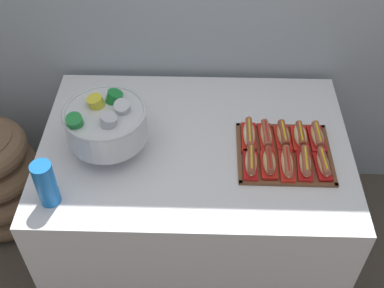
{
  "coord_description": "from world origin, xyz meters",
  "views": [
    {
      "loc": [
        0.03,
        -1.52,
        2.3
      ],
      "look_at": [
        -0.01,
        -0.03,
        0.79
      ],
      "focal_mm": 45.46,
      "sensor_mm": 36.0,
      "label": 1
    }
  ],
  "objects_px": {
    "hot_dog_8": "(300,136)",
    "serving_tray": "(284,154)",
    "punch_bowl": "(106,123)",
    "cup_stack": "(46,184)",
    "hot_dog_1": "(269,163)",
    "hot_dog_0": "(251,162)",
    "hot_dog_2": "(287,163)",
    "hot_dog_5": "(249,135)",
    "hot_dog_4": "(323,164)",
    "hot_dog_7": "(283,135)",
    "hot_dog_9": "(317,136)",
    "hot_dog_3": "(305,163)",
    "buffet_table": "(195,195)",
    "hot_dog_6": "(266,135)"
  },
  "relations": [
    {
      "from": "hot_dog_1",
      "to": "hot_dog_7",
      "type": "xyz_separation_m",
      "value": [
        0.08,
        0.16,
        0.0
      ]
    },
    {
      "from": "hot_dog_0",
      "to": "punch_bowl",
      "type": "relative_size",
      "value": 0.5
    },
    {
      "from": "cup_stack",
      "to": "hot_dog_2",
      "type": "bearing_deg",
      "value": 11.56
    },
    {
      "from": "hot_dog_6",
      "to": "punch_bowl",
      "type": "relative_size",
      "value": 0.51
    },
    {
      "from": "hot_dog_0",
      "to": "hot_dog_6",
      "type": "bearing_deg",
      "value": 65.16
    },
    {
      "from": "hot_dog_4",
      "to": "hot_dog_8",
      "type": "distance_m",
      "value": 0.18
    },
    {
      "from": "hot_dog_2",
      "to": "hot_dog_3",
      "type": "bearing_deg",
      "value": -0.39
    },
    {
      "from": "hot_dog_5",
      "to": "cup_stack",
      "type": "relative_size",
      "value": 0.89
    },
    {
      "from": "punch_bowl",
      "to": "cup_stack",
      "type": "bearing_deg",
      "value": -123.04
    },
    {
      "from": "hot_dog_0",
      "to": "hot_dog_9",
      "type": "height_order",
      "value": "hot_dog_0"
    },
    {
      "from": "hot_dog_1",
      "to": "hot_dog_6",
      "type": "height_order",
      "value": "hot_dog_1"
    },
    {
      "from": "punch_bowl",
      "to": "cup_stack",
      "type": "distance_m",
      "value": 0.36
    },
    {
      "from": "serving_tray",
      "to": "punch_bowl",
      "type": "relative_size",
      "value": 1.17
    },
    {
      "from": "hot_dog_4",
      "to": "cup_stack",
      "type": "relative_size",
      "value": 0.76
    },
    {
      "from": "hot_dog_2",
      "to": "hot_dog_8",
      "type": "height_order",
      "value": "hot_dog_8"
    },
    {
      "from": "buffet_table",
      "to": "punch_bowl",
      "type": "relative_size",
      "value": 3.94
    },
    {
      "from": "serving_tray",
      "to": "hot_dog_9",
      "type": "relative_size",
      "value": 2.49
    },
    {
      "from": "hot_dog_8",
      "to": "hot_dog_1",
      "type": "bearing_deg",
      "value": -132.67
    },
    {
      "from": "hot_dog_3",
      "to": "hot_dog_6",
      "type": "xyz_separation_m",
      "value": [
        -0.15,
        0.17,
        -0.0
      ]
    },
    {
      "from": "hot_dog_0",
      "to": "hot_dog_2",
      "type": "xyz_separation_m",
      "value": [
        0.15,
        -0.0,
        -0.0
      ]
    },
    {
      "from": "hot_dog_1",
      "to": "hot_dog_7",
      "type": "relative_size",
      "value": 0.96
    },
    {
      "from": "hot_dog_3",
      "to": "cup_stack",
      "type": "xyz_separation_m",
      "value": [
        -1.03,
        -0.19,
        0.06
      ]
    },
    {
      "from": "cup_stack",
      "to": "punch_bowl",
      "type": "bearing_deg",
      "value": 56.96
    },
    {
      "from": "hot_dog_4",
      "to": "hot_dog_7",
      "type": "distance_m",
      "value": 0.22
    },
    {
      "from": "buffet_table",
      "to": "hot_dog_7",
      "type": "relative_size",
      "value": 8.67
    },
    {
      "from": "hot_dog_2",
      "to": "hot_dog_9",
      "type": "bearing_deg",
      "value": 47.33
    },
    {
      "from": "hot_dog_8",
      "to": "serving_tray",
      "type": "bearing_deg",
      "value": -132.67
    },
    {
      "from": "serving_tray",
      "to": "punch_bowl",
      "type": "distance_m",
      "value": 0.77
    },
    {
      "from": "hot_dog_7",
      "to": "hot_dog_4",
      "type": "bearing_deg",
      "value": -48.12
    },
    {
      "from": "hot_dog_2",
      "to": "hot_dog_8",
      "type": "bearing_deg",
      "value": 65.16
    },
    {
      "from": "serving_tray",
      "to": "buffet_table",
      "type": "bearing_deg",
      "value": 171.18
    },
    {
      "from": "hot_dog_3",
      "to": "punch_bowl",
      "type": "xyz_separation_m",
      "value": [
        -0.83,
        0.1,
        0.11
      ]
    },
    {
      "from": "hot_dog_0",
      "to": "hot_dog_7",
      "type": "height_order",
      "value": "hot_dog_0"
    },
    {
      "from": "buffet_table",
      "to": "cup_stack",
      "type": "bearing_deg",
      "value": -149.1
    },
    {
      "from": "punch_bowl",
      "to": "hot_dog_8",
      "type": "bearing_deg",
      "value": 4.3
    },
    {
      "from": "serving_tray",
      "to": "hot_dog_7",
      "type": "xyz_separation_m",
      "value": [
        0.0,
        0.08,
        0.03
      ]
    },
    {
      "from": "hot_dog_1",
      "to": "cup_stack",
      "type": "xyz_separation_m",
      "value": [
        -0.88,
        -0.2,
        0.07
      ]
    },
    {
      "from": "hot_dog_5",
      "to": "cup_stack",
      "type": "height_order",
      "value": "cup_stack"
    },
    {
      "from": "hot_dog_3",
      "to": "hot_dog_1",
      "type": "bearing_deg",
      "value": 179.61
    },
    {
      "from": "hot_dog_0",
      "to": "hot_dog_1",
      "type": "relative_size",
      "value": 1.14
    },
    {
      "from": "hot_dog_8",
      "to": "cup_stack",
      "type": "relative_size",
      "value": 0.76
    },
    {
      "from": "hot_dog_4",
      "to": "hot_dog_7",
      "type": "xyz_separation_m",
      "value": [
        -0.15,
        0.17,
        -0.0
      ]
    },
    {
      "from": "hot_dog_6",
      "to": "hot_dog_2",
      "type": "bearing_deg",
      "value": -65.95
    },
    {
      "from": "hot_dog_4",
      "to": "hot_dog_9",
      "type": "xyz_separation_m",
      "value": [
        0.0,
        0.16,
        -0.0
      ]
    },
    {
      "from": "hot_dog_9",
      "to": "serving_tray",
      "type": "bearing_deg",
      "value": -151.58
    },
    {
      "from": "serving_tray",
      "to": "punch_bowl",
      "type": "xyz_separation_m",
      "value": [
        -0.76,
        0.02,
        0.15
      ]
    },
    {
      "from": "hot_dog_0",
      "to": "hot_dog_7",
      "type": "xyz_separation_m",
      "value": [
        0.15,
        0.16,
        -0.0
      ]
    },
    {
      "from": "hot_dog_2",
      "to": "hot_dog_3",
      "type": "distance_m",
      "value": 0.08
    },
    {
      "from": "hot_dog_0",
      "to": "cup_stack",
      "type": "distance_m",
      "value": 0.83
    },
    {
      "from": "hot_dog_2",
      "to": "hot_dog_5",
      "type": "distance_m",
      "value": 0.22
    }
  ]
}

